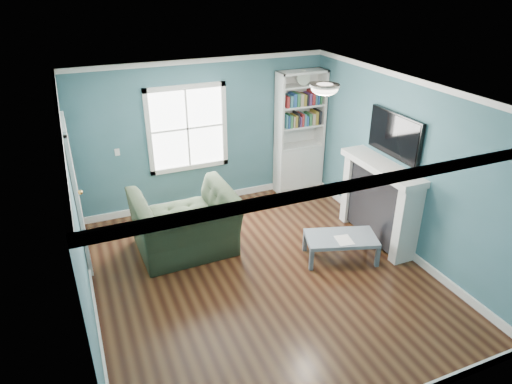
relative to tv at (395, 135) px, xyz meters
name	(u,v)px	position (x,y,z in m)	size (l,w,h in m)	color
floor	(261,275)	(-2.20, -0.20, -1.72)	(5.00, 5.00, 0.00)	black
room_walls	(262,173)	(-2.20, -0.20, -0.14)	(5.00, 5.00, 5.00)	#336067
trim	(262,197)	(-2.20, -0.20, -0.49)	(4.50, 5.00, 2.60)	white
window	(187,129)	(-2.50, 2.29, -0.27)	(1.40, 0.06, 1.50)	white
bookshelf	(299,145)	(-0.43, 2.10, -0.80)	(0.90, 0.35, 2.31)	silver
fireplace	(379,203)	(-0.12, 0.00, -1.09)	(0.44, 1.58, 1.30)	black
tv	(395,135)	(0.00, 0.00, 0.00)	(0.06, 1.10, 0.65)	black
door	(76,194)	(-4.42, 1.20, -0.65)	(0.12, 0.98, 2.17)	silver
ceiling_fixture	(325,88)	(-1.30, -0.10, 0.82)	(0.38, 0.38, 0.15)	white
light_switch	(117,152)	(-3.70, 2.28, -0.52)	(0.08, 0.01, 0.12)	white
recliner	(185,214)	(-2.99, 0.82, -1.08)	(1.47, 0.95, 1.28)	black
coffee_table	(341,239)	(-0.95, -0.27, -1.40)	(1.15, 0.85, 0.37)	#545C65
paper_sheet	(344,240)	(-0.97, -0.37, -1.35)	(0.22, 0.28, 0.00)	white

